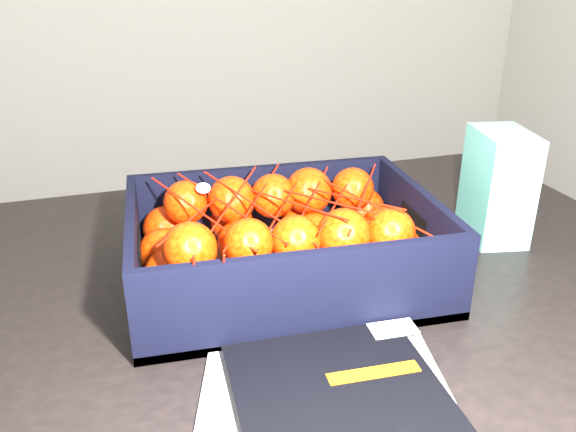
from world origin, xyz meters
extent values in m
cube|color=black|center=(0.35, 0.06, 0.73)|extent=(1.26, 0.89, 0.04)
cylinder|color=black|center=(0.90, 0.41, 0.35)|extent=(0.06, 0.06, 0.71)
cube|color=silver|center=(0.35, -0.26, 0.76)|extent=(0.24, 0.30, 0.01)
cube|color=black|center=(0.34, -0.26, 0.77)|extent=(0.21, 0.28, 0.01)
cube|color=orange|center=(0.34, -0.08, 0.77)|extent=(0.08, 0.06, 0.00)
cube|color=white|center=(0.44, -0.13, 0.77)|extent=(0.06, 0.03, 0.00)
cube|color=orange|center=(0.39, -0.20, 0.77)|extent=(0.10, 0.02, 0.00)
cube|color=olive|center=(0.34, 0.04, 0.76)|extent=(0.41, 0.31, 0.01)
cube|color=black|center=(0.34, 0.19, 0.81)|extent=(0.41, 0.01, 0.12)
cube|color=black|center=(0.34, -0.11, 0.81)|extent=(0.41, 0.01, 0.12)
cube|color=black|center=(0.15, 0.04, 0.81)|extent=(0.01, 0.28, 0.12)
cube|color=black|center=(0.54, 0.04, 0.81)|extent=(0.01, 0.28, 0.12)
sphere|color=#F62D05|center=(0.19, -0.07, 0.80)|extent=(0.07, 0.07, 0.07)
sphere|color=#F62D05|center=(0.19, 0.01, 0.80)|extent=(0.07, 0.07, 0.07)
sphere|color=#F62D05|center=(0.18, 0.07, 0.80)|extent=(0.07, 0.07, 0.07)
sphere|color=#F62D05|center=(0.19, 0.15, 0.80)|extent=(0.07, 0.07, 0.07)
sphere|color=#F62D05|center=(0.29, -0.07, 0.80)|extent=(0.07, 0.07, 0.07)
sphere|color=#F62D05|center=(0.29, 0.00, 0.80)|extent=(0.06, 0.06, 0.06)
sphere|color=#F62D05|center=(0.29, 0.08, 0.80)|extent=(0.06, 0.06, 0.06)
sphere|color=#F62D05|center=(0.29, 0.15, 0.80)|extent=(0.06, 0.06, 0.06)
sphere|color=#F62D05|center=(0.39, -0.06, 0.80)|extent=(0.06, 0.06, 0.06)
sphere|color=#F62D05|center=(0.40, 0.00, 0.80)|extent=(0.06, 0.06, 0.06)
sphere|color=#F62D05|center=(0.40, 0.07, 0.80)|extent=(0.07, 0.07, 0.07)
sphere|color=#F62D05|center=(0.40, 0.15, 0.80)|extent=(0.07, 0.07, 0.07)
sphere|color=#F62D05|center=(0.50, -0.07, 0.80)|extent=(0.07, 0.07, 0.07)
sphere|color=#F62D05|center=(0.50, 0.00, 0.80)|extent=(0.07, 0.07, 0.07)
sphere|color=#F62D05|center=(0.50, 0.08, 0.80)|extent=(0.06, 0.06, 0.06)
sphere|color=#F62D05|center=(0.50, 0.15, 0.80)|extent=(0.07, 0.07, 0.07)
sphere|color=#F62D05|center=(0.21, -0.03, 0.85)|extent=(0.07, 0.07, 0.07)
sphere|color=#F62D05|center=(0.22, 0.12, 0.85)|extent=(0.06, 0.06, 0.06)
sphere|color=#F62D05|center=(0.29, -0.03, 0.85)|extent=(0.06, 0.06, 0.06)
sphere|color=#F62D05|center=(0.28, 0.11, 0.85)|extent=(0.07, 0.07, 0.07)
sphere|color=#F62D05|center=(0.34, -0.03, 0.85)|extent=(0.06, 0.06, 0.06)
sphere|color=#F62D05|center=(0.35, 0.11, 0.85)|extent=(0.07, 0.07, 0.07)
sphere|color=#F62D05|center=(0.40, -0.03, 0.85)|extent=(0.07, 0.07, 0.07)
sphere|color=#F62D05|center=(0.40, 0.12, 0.85)|extent=(0.07, 0.07, 0.07)
sphere|color=#F62D05|center=(0.47, -0.04, 0.85)|extent=(0.06, 0.06, 0.06)
sphere|color=#F62D05|center=(0.47, 0.11, 0.85)|extent=(0.06, 0.06, 0.06)
cylinder|color=red|center=(0.23, 0.04, 0.87)|extent=(0.11, 0.21, 0.03)
cylinder|color=red|center=(0.27, 0.04, 0.87)|extent=(0.11, 0.21, 0.02)
cylinder|color=red|center=(0.31, 0.04, 0.87)|extent=(0.11, 0.21, 0.03)
cylinder|color=red|center=(0.34, 0.04, 0.87)|extent=(0.11, 0.21, 0.02)
cylinder|color=red|center=(0.38, 0.04, 0.87)|extent=(0.11, 0.21, 0.03)
cylinder|color=red|center=(0.42, 0.04, 0.87)|extent=(0.11, 0.21, 0.03)
cylinder|color=red|center=(0.45, 0.03, 0.86)|extent=(0.11, 0.21, 0.03)
cylinder|color=red|center=(0.23, 0.04, 0.86)|extent=(0.11, 0.21, 0.02)
cylinder|color=red|center=(0.27, 0.04, 0.87)|extent=(0.11, 0.21, 0.03)
cylinder|color=red|center=(0.31, 0.05, 0.87)|extent=(0.11, 0.21, 0.03)
cylinder|color=red|center=(0.34, 0.04, 0.86)|extent=(0.11, 0.21, 0.02)
cylinder|color=red|center=(0.38, 0.04, 0.86)|extent=(0.11, 0.21, 0.02)
cylinder|color=red|center=(0.42, 0.03, 0.87)|extent=(0.11, 0.21, 0.02)
cylinder|color=red|center=(0.45, 0.03, 0.87)|extent=(0.11, 0.21, 0.01)
cylinder|color=red|center=(0.21, -0.09, 0.84)|extent=(0.00, 0.03, 0.09)
cylinder|color=red|center=(0.24, -0.09, 0.84)|extent=(0.01, 0.04, 0.08)
cube|color=white|center=(0.70, 0.10, 0.84)|extent=(0.09, 0.12, 0.17)
camera|label=1|loc=(0.19, -0.66, 1.17)|focal=36.84mm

